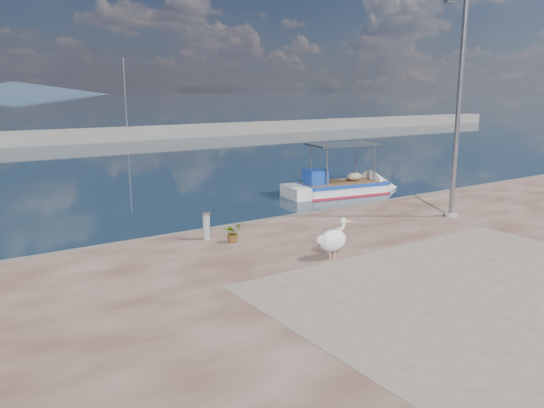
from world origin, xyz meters
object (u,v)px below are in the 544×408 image
(bollard_near, at_px, (206,224))
(pelican, at_px, (333,240))
(boat_right, at_px, (341,189))
(lamp_post, at_px, (457,116))

(bollard_near, bearing_deg, pelican, -60.87)
(boat_right, xyz_separation_m, pelican, (-7.43, -8.18, 0.77))
(pelican, bearing_deg, boat_right, 64.07)
(boat_right, bearing_deg, bollard_near, -143.09)
(pelican, xyz_separation_m, lamp_post, (6.17, 1.26, 2.82))
(lamp_post, bearing_deg, pelican, -168.42)
(bollard_near, bearing_deg, boat_right, 27.84)
(lamp_post, distance_m, bollard_near, 8.74)
(boat_right, distance_m, pelican, 11.08)
(pelican, relative_size, lamp_post, 0.15)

